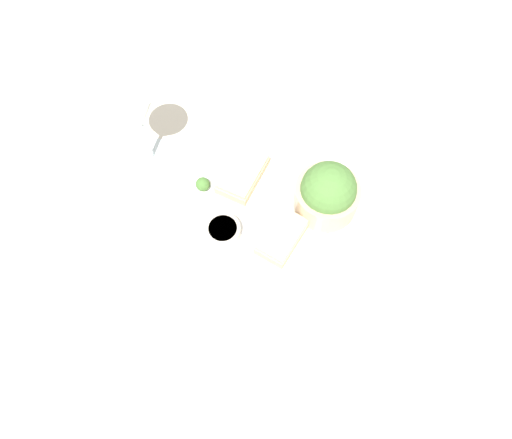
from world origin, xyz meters
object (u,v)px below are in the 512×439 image
at_px(cheese_toast_far, 282,237).
at_px(sauce_ramekin, 223,231).
at_px(cheese_toast_near, 243,174).
at_px(wine_glass, 138,113).
at_px(salad_bowl, 327,193).

bearing_deg(cheese_toast_far, sauce_ramekin, 96.98).
relative_size(cheese_toast_near, wine_glass, 0.63).
bearing_deg(cheese_toast_near, cheese_toast_far, -139.61).
bearing_deg(cheese_toast_far, cheese_toast_near, 40.39).
relative_size(salad_bowl, cheese_toast_far, 1.04).
height_order(salad_bowl, wine_glass, wine_glass).
height_order(sauce_ramekin, cheese_toast_near, sauce_ramekin).
distance_m(cheese_toast_near, cheese_toast_far, 0.14).
bearing_deg(cheese_toast_near, sauce_ramekin, 176.12).
bearing_deg(cheese_toast_far, wine_glass, 64.85).
bearing_deg(wine_glass, cheese_toast_near, -96.40).
height_order(cheese_toast_near, cheese_toast_far, same).
bearing_deg(sauce_ramekin, salad_bowl, -59.87).
relative_size(salad_bowl, cheese_toast_near, 0.97).
relative_size(cheese_toast_far, wine_glass, 0.59).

